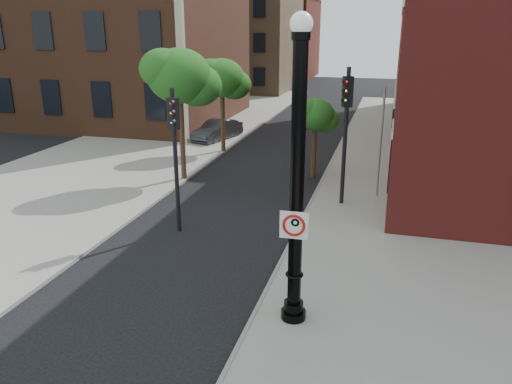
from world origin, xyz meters
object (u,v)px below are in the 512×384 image
(no_parking_sign, at_px, (294,225))
(traffic_signal_left, at_px, (174,138))
(lamppost, at_px, (297,194))
(parked_car, at_px, (217,130))
(traffic_signal_right, at_px, (346,115))

(no_parking_sign, xyz_separation_m, traffic_signal_left, (-4.97, 4.69, 0.71))
(lamppost, distance_m, no_parking_sign, 0.70)
(lamppost, relative_size, parked_car, 1.82)
(parked_car, bearing_deg, lamppost, -50.17)
(no_parking_sign, relative_size, parked_car, 0.17)
(lamppost, height_order, traffic_signal_left, lamppost)
(no_parking_sign, distance_m, traffic_signal_right, 8.82)
(lamppost, distance_m, traffic_signal_right, 8.59)
(parked_car, distance_m, traffic_signal_right, 13.50)
(parked_car, relative_size, traffic_signal_left, 0.79)
(lamppost, height_order, no_parking_sign, lamppost)
(parked_car, xyz_separation_m, traffic_signal_left, (3.52, -13.93, 2.69))
(lamppost, relative_size, no_parking_sign, 10.92)
(lamppost, height_order, traffic_signal_right, lamppost)
(lamppost, height_order, parked_car, lamppost)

